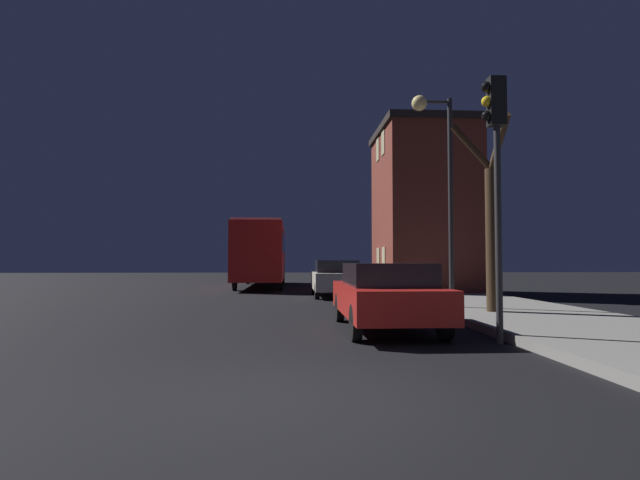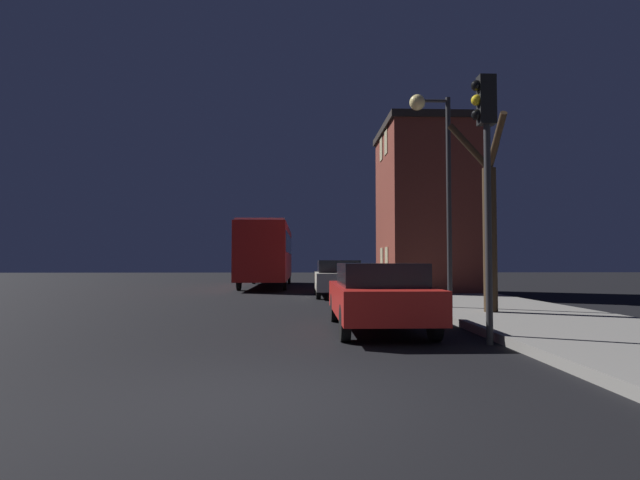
{
  "view_description": "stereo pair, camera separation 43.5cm",
  "coord_description": "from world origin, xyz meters",
  "px_view_note": "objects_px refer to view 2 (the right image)",
  "views": [
    {
      "loc": [
        -0.01,
        -5.46,
        1.49
      ],
      "look_at": [
        1.0,
        11.88,
        2.23
      ],
      "focal_mm": 28.0,
      "sensor_mm": 36.0,
      "label": 1
    },
    {
      "loc": [
        0.43,
        -5.48,
        1.49
      ],
      "look_at": [
        1.0,
        11.88,
        2.23
      ],
      "focal_mm": 28.0,
      "sensor_mm": 36.0,
      "label": 2
    }
  ],
  "objects_px": {
    "bare_tree": "(489,220)",
    "bus": "(268,250)",
    "car_mid_lane": "(338,278)",
    "car_near_lane": "(378,294)",
    "streetlamp": "(435,156)",
    "traffic_light": "(486,152)"
  },
  "relations": [
    {
      "from": "bare_tree",
      "to": "bus",
      "type": "xyz_separation_m",
      "value": [
        -6.96,
        16.39,
        -0.44
      ]
    },
    {
      "from": "car_mid_lane",
      "to": "car_near_lane",
      "type": "bearing_deg",
      "value": -89.04
    },
    {
      "from": "bare_tree",
      "to": "streetlamp",
      "type": "bearing_deg",
      "value": 128.0
    },
    {
      "from": "traffic_light",
      "to": "bare_tree",
      "type": "height_order",
      "value": "bare_tree"
    },
    {
      "from": "streetlamp",
      "to": "car_near_lane",
      "type": "distance_m",
      "value": 5.55
    },
    {
      "from": "bare_tree",
      "to": "bus",
      "type": "height_order",
      "value": "bare_tree"
    },
    {
      "from": "car_mid_lane",
      "to": "bus",
      "type": "bearing_deg",
      "value": 113.03
    },
    {
      "from": "car_mid_lane",
      "to": "traffic_light",
      "type": "bearing_deg",
      "value": -81.24
    },
    {
      "from": "traffic_light",
      "to": "bare_tree",
      "type": "distance_m",
      "value": 4.39
    },
    {
      "from": "traffic_light",
      "to": "bare_tree",
      "type": "relative_size",
      "value": 0.97
    },
    {
      "from": "traffic_light",
      "to": "bare_tree",
      "type": "bearing_deg",
      "value": 68.76
    },
    {
      "from": "bare_tree",
      "to": "car_near_lane",
      "type": "xyz_separation_m",
      "value": [
        -3.24,
        -2.09,
        -1.78
      ]
    },
    {
      "from": "bus",
      "to": "car_near_lane",
      "type": "relative_size",
      "value": 2.48
    },
    {
      "from": "bare_tree",
      "to": "car_mid_lane",
      "type": "height_order",
      "value": "bare_tree"
    },
    {
      "from": "bare_tree",
      "to": "car_near_lane",
      "type": "distance_m",
      "value": 4.24
    },
    {
      "from": "car_mid_lane",
      "to": "streetlamp",
      "type": "bearing_deg",
      "value": -70.6
    },
    {
      "from": "bus",
      "to": "car_near_lane",
      "type": "xyz_separation_m",
      "value": [
        3.72,
        -18.48,
        -1.34
      ]
    },
    {
      "from": "traffic_light",
      "to": "bus",
      "type": "bearing_deg",
      "value": 104.84
    },
    {
      "from": "traffic_light",
      "to": "bus",
      "type": "xyz_separation_m",
      "value": [
        -5.4,
        20.39,
        -1.35
      ]
    },
    {
      "from": "traffic_light",
      "to": "car_mid_lane",
      "type": "height_order",
      "value": "traffic_light"
    },
    {
      "from": "bare_tree",
      "to": "car_near_lane",
      "type": "relative_size",
      "value": 1.06
    },
    {
      "from": "car_near_lane",
      "to": "traffic_light",
      "type": "bearing_deg",
      "value": -48.59
    }
  ]
}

